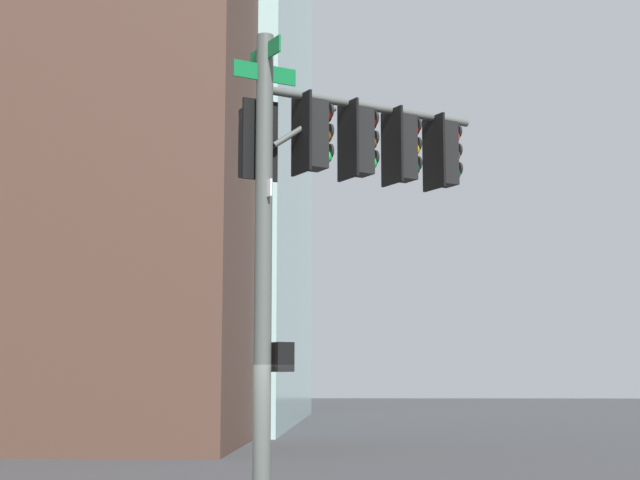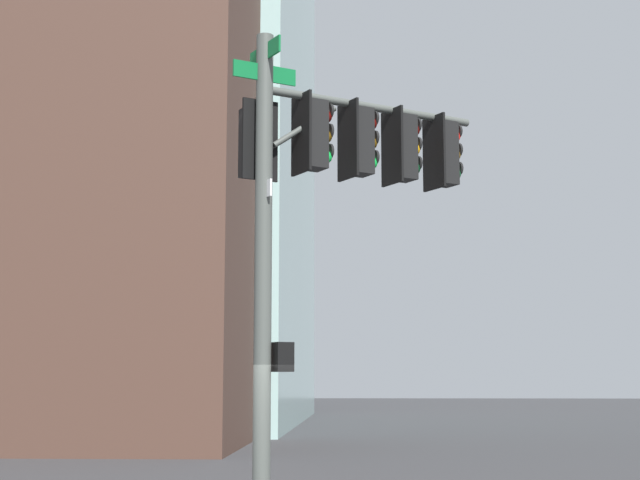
{
  "view_description": "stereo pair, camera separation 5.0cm",
  "coord_description": "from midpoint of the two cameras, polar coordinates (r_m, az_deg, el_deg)",
  "views": [
    {
      "loc": [
        1.75,
        -12.89,
        2.32
      ],
      "look_at": [
        1.2,
        0.6,
        4.27
      ],
      "focal_mm": 53.86,
      "sensor_mm": 36.0,
      "label": 1
    },
    {
      "loc": [
        1.8,
        -12.89,
        2.32
      ],
      "look_at": [
        1.2,
        0.6,
        4.27
      ],
      "focal_mm": 53.86,
      "sensor_mm": 36.0,
      "label": 2
    }
  ],
  "objects": [
    {
      "name": "signal_pole_assembly",
      "position": [
        13.88,
        0.34,
        3.12
      ],
      "size": [
        3.5,
        2.37,
        7.14
      ],
      "rotation": [
        0.0,
        0.0,
        0.57
      ],
      "color": "#4C514C",
      "rests_on": "ground_plane"
    }
  ]
}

